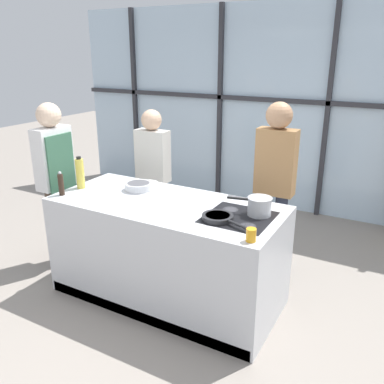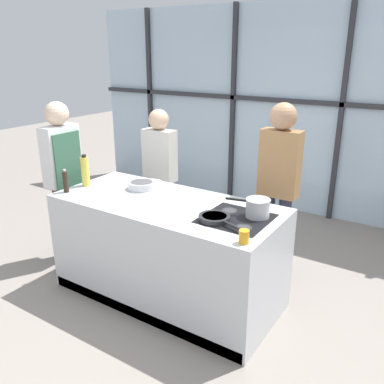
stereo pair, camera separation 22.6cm
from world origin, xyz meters
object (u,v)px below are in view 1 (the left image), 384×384
Objects in this scene: spectator_far_left at (153,170)px; saucepan at (259,206)px; mixing_bowl at (139,186)px; juice_glass_near at (251,235)px; chef at (56,174)px; pepper_grinder at (61,184)px; white_plate at (147,184)px; frying_pan at (218,217)px; oil_bottle at (80,173)px; spectator_center_left at (275,178)px.

saucepan is (1.50, -0.71, 0.09)m from spectator_far_left.
saucepan is 1.40× the size of mixing_bowl.
saucepan is at bearing 103.74° from juice_glass_near.
pepper_grinder is at bearing 52.15° from chef.
pepper_grinder is at bearing -139.23° from mixing_bowl.
chef reaches higher than white_plate.
pepper_grinder is (-0.23, -1.13, 0.12)m from spectator_far_left.
white_plate is (0.27, -0.50, 0.02)m from spectator_far_left.
white_plate is 0.87× the size of mixing_bowl.
frying_pan is 1.49m from oil_bottle.
chef is 6.67× the size of mixing_bowl.
juice_glass_near is (1.62, -1.19, 0.06)m from spectator_far_left.
chef is at bearing 52.93° from spectator_far_left.
spectator_far_left is 2.01m from juice_glass_near.
spectator_center_left is at bearing 28.88° from oil_bottle.
juice_glass_near is (1.84, -0.30, -0.10)m from oil_bottle.
spectator_far_left is at bearing 143.72° from juice_glass_near.
pepper_grinder reaches higher than mixing_bowl.
frying_pan is 1.67× the size of mixing_bowl.
juice_glass_near is (1.33, -0.51, 0.01)m from mixing_bowl.
spectator_center_left is at bearing 100.56° from juice_glass_near.
spectator_far_left reaches higher than juice_glass_near.
spectator_far_left reaches higher than oil_bottle.
frying_pan reaches higher than white_plate.
spectator_center_left is 5.67× the size of oil_bottle.
juice_glass_near reaches higher than frying_pan.
mixing_bowl is at bearing 40.77° from pepper_grinder.
juice_glass_near is at bearing 143.72° from spectator_far_left.
white_plate is at bearing 38.93° from oil_bottle.
spectator_center_left is (2.02, 0.83, 0.04)m from chef.
chef is 0.50m from pepper_grinder.
frying_pan is at bearing -2.62° from oil_bottle.
saucepan is at bearing 98.38° from spectator_center_left.
spectator_far_left is 1.67m from saucepan.
spectator_center_left reaches higher than white_plate.
spectator_far_left is 5.14× the size of oil_bottle.
frying_pan is 4.50× the size of juice_glass_near.
frying_pan is 0.35m from saucepan.
juice_glass_near is (1.85, -0.06, -0.06)m from pepper_grinder.
oil_bottle is at bearing 170.88° from juice_glass_near.
chef reaches higher than mixing_bowl.
juice_glass_near reaches higher than white_plate.
white_plate is at bearing 23.79° from spectator_center_left.
spectator_center_left is 4.88× the size of saucepan.
spectator_far_left is at bearing 142.93° from chef.
chef is at bearing -170.76° from mixing_bowl.
spectator_far_left is 7.08× the size of white_plate.
chef is 7.63× the size of white_plate.
mixing_bowl is (-1.10, -0.68, -0.06)m from spectator_center_left.
frying_pan is 1.91× the size of white_plate.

